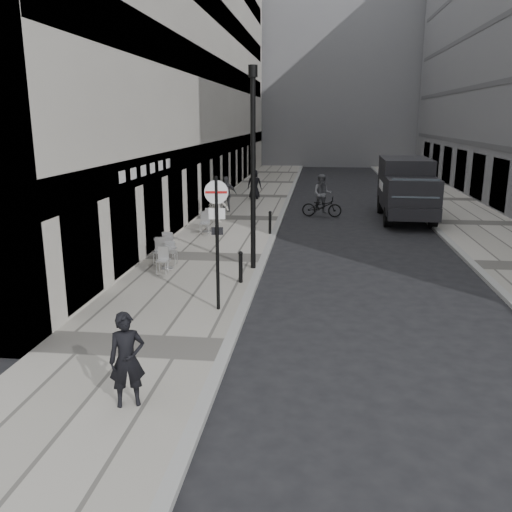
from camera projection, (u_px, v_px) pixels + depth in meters
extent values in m
plane|color=black|center=(197.00, 425.00, 8.70)|extent=(120.00, 120.00, 0.00)
cube|color=#A19B91|center=(239.00, 219.00, 26.23)|extent=(4.00, 60.00, 0.12)
cube|color=#A19B91|center=(474.00, 224.00, 24.99)|extent=(4.00, 60.00, 0.12)
cube|color=beige|center=(185.00, 42.00, 30.73)|extent=(4.00, 45.00, 18.00)
cube|color=slate|center=(320.00, 60.00, 59.70)|extent=(24.00, 16.00, 22.00)
imported|color=black|center=(127.00, 360.00, 8.91)|extent=(0.70, 0.58, 1.62)
cylinder|color=black|center=(217.00, 245.00, 13.24)|extent=(0.09, 0.09, 3.34)
cylinder|color=white|center=(216.00, 192.00, 12.92)|extent=(0.57, 0.10, 0.57)
cube|color=#B21414|center=(216.00, 192.00, 12.91)|extent=(0.52, 0.08, 0.06)
cube|color=white|center=(217.00, 214.00, 13.08)|extent=(0.40, 0.07, 0.27)
cylinder|color=black|center=(253.00, 175.00, 16.68)|extent=(0.16, 0.16, 5.97)
cylinder|color=black|center=(253.00, 71.00, 15.93)|extent=(0.28, 0.28, 0.35)
cylinder|color=black|center=(270.00, 223.00, 22.45)|extent=(0.12, 0.12, 0.89)
cylinder|color=black|center=(241.00, 268.00, 15.77)|extent=(0.12, 0.12, 0.88)
cylinder|color=black|center=(388.00, 217.00, 24.47)|extent=(0.34, 0.92, 0.91)
cylinder|color=black|center=(433.00, 218.00, 24.19)|extent=(0.34, 0.92, 0.91)
cylinder|color=black|center=(381.00, 204.00, 28.17)|extent=(0.34, 0.92, 0.91)
cylinder|color=black|center=(420.00, 205.00, 27.90)|extent=(0.34, 0.92, 0.91)
cube|color=black|center=(404.00, 181.00, 26.84)|extent=(2.38, 4.15, 2.27)
cube|color=black|center=(412.00, 197.00, 23.99)|extent=(2.32, 2.10, 1.59)
cube|color=#1E2328|center=(416.00, 189.00, 23.06)|extent=(2.00, 0.45, 0.84)
imported|color=black|center=(322.00, 207.00, 26.99)|extent=(2.01, 0.84, 1.03)
imported|color=#57575C|center=(322.00, 194.00, 26.83)|extent=(1.00, 0.81, 1.94)
imported|color=slate|center=(226.00, 194.00, 27.66)|extent=(1.15, 0.82, 1.81)
imported|color=#AAA69D|center=(218.00, 202.00, 24.81)|extent=(1.39, 1.25, 1.87)
imported|color=black|center=(254.00, 184.00, 32.17)|extent=(0.86, 0.58, 1.72)
cylinder|color=silver|center=(208.00, 231.00, 22.93)|extent=(0.46, 0.46, 0.03)
cylinder|color=silver|center=(208.00, 223.00, 22.84)|extent=(0.06, 0.06, 0.77)
cylinder|color=silver|center=(208.00, 214.00, 22.74)|extent=(0.73, 0.73, 0.03)
cylinder|color=silver|center=(167.00, 268.00, 17.32)|extent=(0.40, 0.40, 0.03)
cylinder|color=silver|center=(167.00, 258.00, 17.24)|extent=(0.05, 0.05, 0.67)
cylinder|color=silver|center=(167.00, 248.00, 17.16)|extent=(0.63, 0.63, 0.03)
cylinder|color=silver|center=(165.00, 260.00, 18.34)|extent=(0.43, 0.43, 0.03)
cylinder|color=silver|center=(164.00, 250.00, 18.25)|extent=(0.06, 0.06, 0.72)
cylinder|color=silver|center=(164.00, 239.00, 18.16)|extent=(0.69, 0.69, 0.03)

